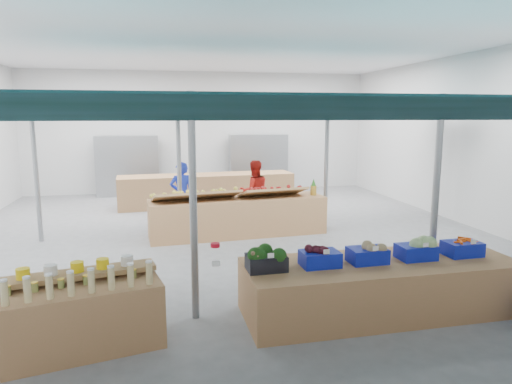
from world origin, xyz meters
TOP-DOWN VIEW (x-y plane):
  - floor at (0.00, 0.00)m, footprint 13.00×13.00m
  - hall at (0.00, 1.44)m, footprint 13.00×13.00m
  - pole_grid at (0.75, -1.75)m, footprint 10.00×4.60m
  - awnings at (0.75, -1.75)m, footprint 9.50×7.08m
  - back_shelving_left at (-2.50, 6.00)m, footprint 2.00×0.50m
  - back_shelving_right at (2.00, 6.00)m, footprint 2.00×0.50m
  - bottle_shelf at (-2.32, -4.54)m, footprint 1.85×1.37m
  - veg_counter at (1.51, -4.34)m, footprint 3.77×1.30m
  - fruit_counter at (0.28, 0.13)m, footprint 4.03×1.25m
  - far_counter at (-0.06, 3.78)m, footprint 5.27×1.35m
  - vendor_left at (-0.92, 1.23)m, footprint 0.61×0.42m
  - vendor_right at (0.88, 1.23)m, footprint 0.82×0.66m
  - crate_broccoli at (-0.11, -4.37)m, footprint 0.51×0.41m
  - crate_beets at (0.62, -4.36)m, footprint 0.51×0.41m
  - crate_celeriac at (1.30, -4.35)m, footprint 0.51×0.41m
  - crate_cabbage at (2.03, -4.34)m, footprint 0.51×0.41m
  - crate_carrots at (2.76, -4.32)m, footprint 0.51×0.41m
  - sparrow at (-0.27, -4.50)m, footprint 0.12×0.09m
  - pole_ribbon at (-0.76, -4.37)m, footprint 0.12×0.12m
  - apple_heap_yellow at (-0.66, -0.03)m, footprint 1.98×0.98m
  - apple_heap_red at (1.09, 0.10)m, footprint 1.59×0.92m
  - pineapple at (2.08, 0.18)m, footprint 0.14×0.14m

SIDE VIEW (x-z plane):
  - floor at x=0.00m, z-range 0.00..0.00m
  - veg_counter at x=1.51m, z-range 0.00..0.73m
  - bottle_shelf at x=-2.32m, z-range -0.10..0.95m
  - fruit_counter at x=0.28m, z-range 0.00..0.85m
  - far_counter at x=-0.06m, z-range 0.00..0.94m
  - vendor_left at x=-0.92m, z-range 0.00..1.59m
  - vendor_right at x=0.88m, z-range 0.00..1.59m
  - crate_carrots at x=2.76m, z-range 0.70..0.99m
  - crate_beets at x=0.62m, z-range 0.72..1.01m
  - crate_celeriac at x=1.30m, z-range 0.72..1.03m
  - crate_broccoli at x=-0.11m, z-range 0.71..1.06m
  - crate_cabbage at x=2.03m, z-range 0.71..1.06m
  - sparrow at x=-0.27m, z-range 0.92..1.03m
  - back_shelving_left at x=-2.50m, z-range 0.00..2.00m
  - back_shelving_right at x=2.00m, z-range 0.00..2.00m
  - apple_heap_yellow at x=-0.66m, z-range 0.88..1.15m
  - apple_heap_red at x=1.09m, z-range 0.88..1.15m
  - pineapple at x=2.08m, z-range 0.84..1.23m
  - pole_ribbon at x=-0.76m, z-range 0.94..1.22m
  - pole_grid at x=0.75m, z-range 0.31..3.31m
  - hall at x=0.00m, z-range -3.85..9.15m
  - awnings at x=0.75m, z-range 2.63..2.93m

